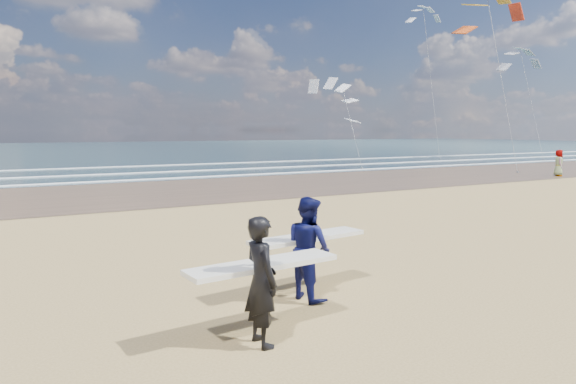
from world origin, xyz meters
TOP-DOWN VIEW (x-y plane):
  - wet_sand_strip at (20.00, 18.00)m, footprint 220.00×12.00m
  - ocean at (20.00, 72.00)m, footprint 220.00×100.00m
  - foam_breakers at (20.00, 28.10)m, footprint 220.00×11.70m
  - surfer_near at (-1.37, -0.28)m, footprint 2.24×1.02m
  - surfer_far at (0.12, 0.99)m, footprint 2.25×1.20m
  - beachgoer_0 at (25.62, 13.14)m, footprint 0.92×0.92m
  - kite_0 at (26.21, 18.48)m, footprint 6.72×4.84m
  - kite_1 at (19.67, 26.76)m, footprint 5.48×4.70m
  - kite_2 at (41.94, 27.29)m, footprint 5.92×4.75m
  - kite_5 at (34.41, 33.12)m, footprint 4.43×4.59m

SIDE VIEW (x-z plane):
  - wet_sand_strip at x=20.00m, z-range 0.00..0.01m
  - ocean at x=20.00m, z-range 0.00..0.02m
  - foam_breakers at x=20.00m, z-range 0.02..0.08m
  - beachgoer_0 at x=25.62m, z-range 0.00..1.62m
  - surfer_far at x=0.12m, z-range 0.01..1.73m
  - surfer_near at x=-1.37m, z-range 0.02..1.73m
  - kite_1 at x=19.67m, z-range 0.35..7.59m
  - kite_2 at x=41.94m, z-range 0.66..12.85m
  - kite_0 at x=26.21m, z-range 1.05..14.78m
  - kite_5 at x=34.41m, z-range 0.17..16.56m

